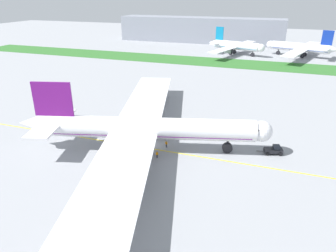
% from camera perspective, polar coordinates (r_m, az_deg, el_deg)
% --- Properties ---
extents(ground_plane, '(600.00, 600.00, 0.00)m').
position_cam_1_polar(ground_plane, '(78.59, -2.73, -3.54)').
color(ground_plane, gray).
rests_on(ground_plane, ground).
extents(apron_taxi_line, '(280.00, 0.36, 0.01)m').
position_cam_1_polar(apron_taxi_line, '(77.09, -3.23, -4.10)').
color(apron_taxi_line, yellow).
rests_on(apron_taxi_line, ground).
extents(grass_median_strip, '(320.00, 24.00, 0.10)m').
position_cam_1_polar(grass_median_strip, '(175.97, 10.39, 11.22)').
color(grass_median_strip, '#2D6628').
rests_on(grass_median_strip, ground).
extents(airliner_foreground, '(58.70, 96.87, 16.47)m').
position_cam_1_polar(airliner_foreground, '(74.38, -4.90, -0.44)').
color(airliner_foreground, white).
rests_on(airliner_foreground, ground).
extents(pushback_tug, '(6.08, 3.22, 2.24)m').
position_cam_1_polar(pushback_tug, '(78.19, 18.65, -4.14)').
color(pushback_tug, '#26262B').
rests_on(pushback_tug, ground).
extents(ground_crew_wingwalker_port, '(0.49, 0.51, 1.74)m').
position_cam_1_polar(ground_crew_wingwalker_port, '(72.29, -2.01, -5.10)').
color(ground_crew_wingwalker_port, black).
rests_on(ground_crew_wingwalker_port, ground).
extents(ground_crew_marshaller_front, '(0.61, 0.27, 1.74)m').
position_cam_1_polar(ground_crew_marshaller_front, '(77.07, -0.30, -3.19)').
color(ground_crew_marshaller_front, black).
rests_on(ground_crew_marshaller_front, ground).
extents(ground_crew_wingwalker_starboard, '(0.31, 0.60, 1.72)m').
position_cam_1_polar(ground_crew_wingwalker_starboard, '(55.04, -13.20, -15.98)').
color(ground_crew_wingwalker_starboard, black).
rests_on(ground_crew_wingwalker_starboard, ground).
extents(service_truck_baggage_loader, '(5.84, 4.31, 2.50)m').
position_cam_1_polar(service_truck_baggage_loader, '(109.58, -3.87, 5.10)').
color(service_truck_baggage_loader, '#33478C').
rests_on(service_truck_baggage_loader, ground).
extents(parked_airliner_far_left, '(35.78, 54.84, 15.77)m').
position_cam_1_polar(parked_airliner_far_left, '(200.63, 12.19, 14.05)').
color(parked_airliner_far_left, white).
rests_on(parked_airliner_far_left, ground).
extents(parked_airliner_far_centre, '(40.09, 62.71, 15.95)m').
position_cam_1_polar(parked_airliner_far_centre, '(204.39, 23.01, 12.96)').
color(parked_airliner_far_centre, white).
rests_on(parked_airliner_far_centre, ground).
extents(terminal_building, '(123.13, 20.00, 18.00)m').
position_cam_1_polar(terminal_building, '(249.87, 5.91, 16.97)').
color(terminal_building, gray).
rests_on(terminal_building, ground).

